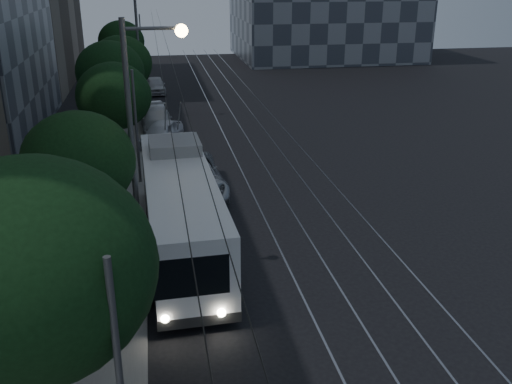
{
  "coord_description": "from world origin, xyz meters",
  "views": [
    {
      "loc": [
        -4.36,
        -18.86,
        10.48
      ],
      "look_at": [
        -0.47,
        2.49,
        2.08
      ],
      "focal_mm": 40.0,
      "sensor_mm": 36.0,
      "label": 1
    }
  ],
  "objects_px": {
    "streetlamp_far": "(143,29)",
    "car_white_c": "(155,111)",
    "car_white_d": "(155,85)",
    "car_white_a": "(161,133)",
    "car_white_b": "(157,120)",
    "pickup_silver": "(192,177)",
    "streetlamp_near": "(142,124)",
    "trolleybus": "(180,208)"
  },
  "relations": [
    {
      "from": "pickup_silver",
      "to": "car_white_a",
      "type": "relative_size",
      "value": 1.43
    },
    {
      "from": "trolleybus",
      "to": "car_white_c",
      "type": "xyz_separation_m",
      "value": [
        -0.72,
        22.3,
        -1.1
      ]
    },
    {
      "from": "pickup_silver",
      "to": "car_white_a",
      "type": "bearing_deg",
      "value": 94.44
    },
    {
      "from": "streetlamp_far",
      "to": "car_white_d",
      "type": "bearing_deg",
      "value": 85.62
    },
    {
      "from": "trolleybus",
      "to": "pickup_silver",
      "type": "height_order",
      "value": "trolleybus"
    },
    {
      "from": "trolleybus",
      "to": "car_white_b",
      "type": "relative_size",
      "value": 2.43
    },
    {
      "from": "trolleybus",
      "to": "car_white_a",
      "type": "bearing_deg",
      "value": 89.72
    },
    {
      "from": "car_white_a",
      "to": "car_white_d",
      "type": "relative_size",
      "value": 1.04
    },
    {
      "from": "car_white_b",
      "to": "trolleybus",
      "type": "bearing_deg",
      "value": -91.95
    },
    {
      "from": "trolleybus",
      "to": "streetlamp_near",
      "type": "relative_size",
      "value": 1.38
    },
    {
      "from": "pickup_silver",
      "to": "car_white_a",
      "type": "distance_m",
      "value": 9.19
    },
    {
      "from": "streetlamp_far",
      "to": "trolleybus",
      "type": "bearing_deg",
      "value": -87.05
    },
    {
      "from": "trolleybus",
      "to": "car_white_c",
      "type": "height_order",
      "value": "trolleybus"
    },
    {
      "from": "pickup_silver",
      "to": "streetlamp_near",
      "type": "bearing_deg",
      "value": -109.7
    },
    {
      "from": "streetlamp_near",
      "to": "streetlamp_far",
      "type": "relative_size",
      "value": 0.83
    },
    {
      "from": "car_white_c",
      "to": "car_white_a",
      "type": "bearing_deg",
      "value": -101.52
    },
    {
      "from": "pickup_silver",
      "to": "car_white_d",
      "type": "height_order",
      "value": "pickup_silver"
    },
    {
      "from": "car_white_c",
      "to": "streetlamp_near",
      "type": "height_order",
      "value": "streetlamp_near"
    },
    {
      "from": "streetlamp_near",
      "to": "car_white_d",
      "type": "bearing_deg",
      "value": 88.77
    },
    {
      "from": "car_white_a",
      "to": "streetlamp_far",
      "type": "distance_m",
      "value": 9.96
    },
    {
      "from": "car_white_d",
      "to": "car_white_b",
      "type": "bearing_deg",
      "value": -92.56
    },
    {
      "from": "car_white_d",
      "to": "streetlamp_far",
      "type": "height_order",
      "value": "streetlamp_far"
    },
    {
      "from": "trolleybus",
      "to": "pickup_silver",
      "type": "xyz_separation_m",
      "value": [
        0.88,
        5.93,
        -0.82
      ]
    },
    {
      "from": "pickup_silver",
      "to": "car_white_b",
      "type": "distance_m",
      "value": 12.9
    },
    {
      "from": "car_white_d",
      "to": "streetlamp_near",
      "type": "relative_size",
      "value": 0.47
    },
    {
      "from": "trolleybus",
      "to": "car_white_b",
      "type": "distance_m",
      "value": 18.78
    },
    {
      "from": "car_white_d",
      "to": "streetlamp_near",
      "type": "bearing_deg",
      "value": -93.21
    },
    {
      "from": "car_white_d",
      "to": "streetlamp_near",
      "type": "height_order",
      "value": "streetlamp_near"
    },
    {
      "from": "pickup_silver",
      "to": "streetlamp_near",
      "type": "distance_m",
      "value": 8.9
    },
    {
      "from": "car_white_d",
      "to": "pickup_silver",
      "type": "bearing_deg",
      "value": -88.97
    },
    {
      "from": "car_white_c",
      "to": "car_white_d",
      "type": "xyz_separation_m",
      "value": [
        0.22,
        9.89,
        0.12
      ]
    },
    {
      "from": "streetlamp_near",
      "to": "streetlamp_far",
      "type": "distance_m",
      "value": 24.49
    },
    {
      "from": "car_white_c",
      "to": "pickup_silver",
      "type": "bearing_deg",
      "value": -98.36
    },
    {
      "from": "car_white_c",
      "to": "streetlamp_near",
      "type": "distance_m",
      "value": 24.17
    },
    {
      "from": "trolleybus",
      "to": "car_white_a",
      "type": "relative_size",
      "value": 2.79
    },
    {
      "from": "car_white_a",
      "to": "car_white_d",
      "type": "xyz_separation_m",
      "value": [
        -0.09,
        17.16,
        -0.03
      ]
    },
    {
      "from": "trolleybus",
      "to": "car_white_a",
      "type": "distance_m",
      "value": 15.06
    },
    {
      "from": "car_white_a",
      "to": "streetlamp_near",
      "type": "xyz_separation_m",
      "value": [
        -0.81,
        -16.39,
        4.77
      ]
    },
    {
      "from": "pickup_silver",
      "to": "car_white_b",
      "type": "xyz_separation_m",
      "value": [
        -1.51,
        12.81,
        -0.15
      ]
    },
    {
      "from": "streetlamp_far",
      "to": "car_white_c",
      "type": "bearing_deg",
      "value": -59.62
    },
    {
      "from": "car_white_a",
      "to": "car_white_c",
      "type": "distance_m",
      "value": 7.28
    },
    {
      "from": "car_white_a",
      "to": "car_white_b",
      "type": "xyz_separation_m",
      "value": [
        -0.22,
        3.72,
        -0.02
      ]
    }
  ]
}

